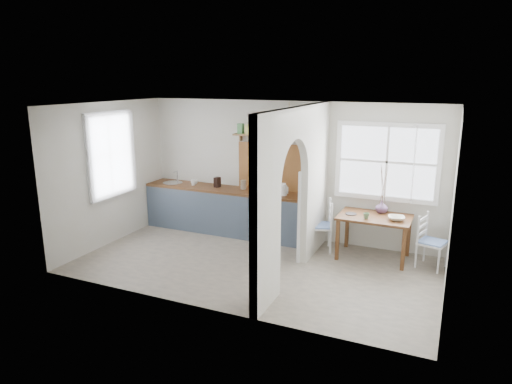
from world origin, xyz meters
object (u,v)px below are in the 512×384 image
at_px(chair_left, 319,225).
at_px(vase, 382,207).
at_px(dining_table, 373,237).
at_px(chair_right, 433,242).
at_px(kettle, 283,189).

xyz_separation_m(chair_left, vase, (1.02, 0.25, 0.39)).
bearing_deg(dining_table, vase, 75.19).
bearing_deg(chair_right, dining_table, 104.84).
bearing_deg(dining_table, kettle, 176.32).
xyz_separation_m(kettle, vase, (1.77, 0.11, -0.16)).
height_order(chair_left, vase, vase).
bearing_deg(chair_right, vase, 89.31).
bearing_deg(chair_right, kettle, 103.23).
bearing_deg(kettle, dining_table, -25.15).
relative_size(chair_left, chair_right, 1.05).
bearing_deg(dining_table, chair_right, -1.20).
relative_size(chair_right, kettle, 3.91).
bearing_deg(chair_left, vase, 85.05).
bearing_deg(vase, chair_right, -17.50).
distance_m(chair_left, kettle, 0.94).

